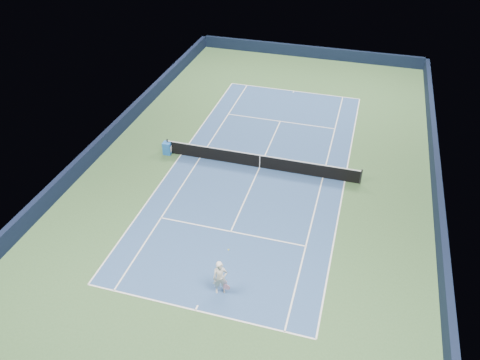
# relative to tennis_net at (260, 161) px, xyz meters

# --- Properties ---
(ground) EXTENTS (40.00, 40.00, 0.00)m
(ground) POSITION_rel_tennis_net_xyz_m (0.00, 0.00, -0.50)
(ground) COLOR #34562E
(ground) RESTS_ON ground
(wall_far) EXTENTS (22.00, 0.35, 1.10)m
(wall_far) POSITION_rel_tennis_net_xyz_m (0.00, 19.82, 0.05)
(wall_far) COLOR black
(wall_far) RESTS_ON ground
(wall_right) EXTENTS (0.35, 40.00, 1.10)m
(wall_right) POSITION_rel_tennis_net_xyz_m (10.82, 0.00, 0.05)
(wall_right) COLOR black
(wall_right) RESTS_ON ground
(wall_left) EXTENTS (0.35, 40.00, 1.10)m
(wall_left) POSITION_rel_tennis_net_xyz_m (-10.82, 0.00, 0.05)
(wall_left) COLOR black
(wall_left) RESTS_ON ground
(court_surface) EXTENTS (10.97, 23.77, 0.01)m
(court_surface) POSITION_rel_tennis_net_xyz_m (0.00, 0.00, -0.50)
(court_surface) COLOR navy
(court_surface) RESTS_ON ground
(baseline_far) EXTENTS (10.97, 0.08, 0.00)m
(baseline_far) POSITION_rel_tennis_net_xyz_m (0.00, 11.88, -0.50)
(baseline_far) COLOR white
(baseline_far) RESTS_ON ground
(baseline_near) EXTENTS (10.97, 0.08, 0.00)m
(baseline_near) POSITION_rel_tennis_net_xyz_m (0.00, -11.88, -0.50)
(baseline_near) COLOR white
(baseline_near) RESTS_ON ground
(sideline_doubles_right) EXTENTS (0.08, 23.77, 0.00)m
(sideline_doubles_right) POSITION_rel_tennis_net_xyz_m (5.49, 0.00, -0.50)
(sideline_doubles_right) COLOR white
(sideline_doubles_right) RESTS_ON ground
(sideline_doubles_left) EXTENTS (0.08, 23.77, 0.00)m
(sideline_doubles_left) POSITION_rel_tennis_net_xyz_m (-5.49, 0.00, -0.50)
(sideline_doubles_left) COLOR white
(sideline_doubles_left) RESTS_ON ground
(sideline_singles_right) EXTENTS (0.08, 23.77, 0.00)m
(sideline_singles_right) POSITION_rel_tennis_net_xyz_m (4.12, 0.00, -0.50)
(sideline_singles_right) COLOR white
(sideline_singles_right) RESTS_ON ground
(sideline_singles_left) EXTENTS (0.08, 23.77, 0.00)m
(sideline_singles_left) POSITION_rel_tennis_net_xyz_m (-4.12, 0.00, -0.50)
(sideline_singles_left) COLOR white
(sideline_singles_left) RESTS_ON ground
(service_line_far) EXTENTS (8.23, 0.08, 0.00)m
(service_line_far) POSITION_rel_tennis_net_xyz_m (0.00, 6.40, -0.50)
(service_line_far) COLOR white
(service_line_far) RESTS_ON ground
(service_line_near) EXTENTS (8.23, 0.08, 0.00)m
(service_line_near) POSITION_rel_tennis_net_xyz_m (0.00, -6.40, -0.50)
(service_line_near) COLOR white
(service_line_near) RESTS_ON ground
(center_service_line) EXTENTS (0.08, 12.80, 0.00)m
(center_service_line) POSITION_rel_tennis_net_xyz_m (0.00, 0.00, -0.50)
(center_service_line) COLOR white
(center_service_line) RESTS_ON ground
(center_mark_far) EXTENTS (0.08, 0.30, 0.00)m
(center_mark_far) POSITION_rel_tennis_net_xyz_m (0.00, 11.73, -0.50)
(center_mark_far) COLOR white
(center_mark_far) RESTS_ON ground
(center_mark_near) EXTENTS (0.08, 0.30, 0.00)m
(center_mark_near) POSITION_rel_tennis_net_xyz_m (0.00, -11.73, -0.50)
(center_mark_near) COLOR white
(center_mark_near) RESTS_ON ground
(tennis_net) EXTENTS (12.90, 0.10, 1.07)m
(tennis_net) POSITION_rel_tennis_net_xyz_m (0.00, 0.00, 0.00)
(tennis_net) COLOR black
(tennis_net) RESTS_ON ground
(sponsor_cube) EXTENTS (0.61, 0.51, 0.87)m
(sponsor_cube) POSITION_rel_tennis_net_xyz_m (-6.40, -0.11, -0.07)
(sponsor_cube) COLOR blue
(sponsor_cube) RESTS_ON ground
(tennis_player) EXTENTS (0.89, 1.38, 1.88)m
(tennis_player) POSITION_rel_tennis_net_xyz_m (0.76, -10.52, 0.44)
(tennis_player) COLOR silver
(tennis_player) RESTS_ON ground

